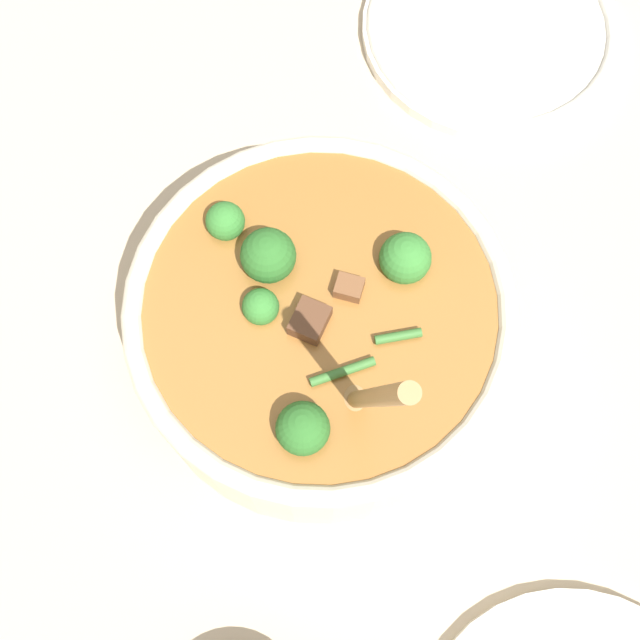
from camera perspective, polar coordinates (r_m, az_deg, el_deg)
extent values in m
plane|color=#C6B293|center=(0.69, 0.00, -1.93)|extent=(4.00, 4.00, 0.00)
cylinder|color=beige|center=(0.64, 0.00, -0.59)|extent=(0.30, 0.30, 0.09)
torus|color=beige|center=(0.60, 0.00, 0.95)|extent=(0.30, 0.30, 0.02)
cylinder|color=#9E662D|center=(0.63, 0.00, -0.04)|extent=(0.27, 0.27, 0.06)
sphere|color=#2D6B28|center=(0.60, -3.71, 4.59)|extent=(0.04, 0.04, 0.04)
cylinder|color=#6B9956|center=(0.63, -3.54, 3.40)|extent=(0.01, 0.01, 0.02)
sphere|color=#2D6B28|center=(0.56, -1.23, -7.71)|extent=(0.04, 0.04, 0.04)
cylinder|color=#6B9956|center=(0.59, -1.18, -8.33)|extent=(0.01, 0.01, 0.02)
sphere|color=#387F33|center=(0.59, -4.23, 0.62)|extent=(0.03, 0.03, 0.03)
cylinder|color=#6B9956|center=(0.61, -4.10, -0.07)|extent=(0.01, 0.01, 0.01)
sphere|color=#387F33|center=(0.62, -6.75, 7.00)|extent=(0.03, 0.03, 0.03)
cylinder|color=#6B9956|center=(0.64, -6.53, 6.08)|extent=(0.01, 0.01, 0.01)
sphere|color=#387F33|center=(0.61, 6.08, 4.39)|extent=(0.04, 0.04, 0.04)
cylinder|color=#6B9956|center=(0.63, 5.82, 3.28)|extent=(0.01, 0.01, 0.02)
cube|color=brown|center=(0.59, -0.73, -0.18)|extent=(0.04, 0.03, 0.02)
cube|color=brown|center=(0.60, 2.08, 2.25)|extent=(0.02, 0.03, 0.02)
cylinder|color=#3D7533|center=(0.59, 5.58, -1.16)|extent=(0.01, 0.04, 0.01)
cylinder|color=#3D7533|center=(0.58, 1.61, -3.69)|extent=(0.02, 0.05, 0.01)
ellipsoid|color=#A87A47|center=(0.58, 2.48, -5.69)|extent=(0.04, 0.03, 0.01)
cylinder|color=#A87A47|center=(0.48, 4.04, -5.48)|extent=(0.06, 0.03, 0.20)
cylinder|color=silver|center=(0.87, 12.08, 19.53)|extent=(0.26, 0.26, 0.01)
torus|color=silver|center=(0.86, 12.16, 19.78)|extent=(0.25, 0.25, 0.01)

